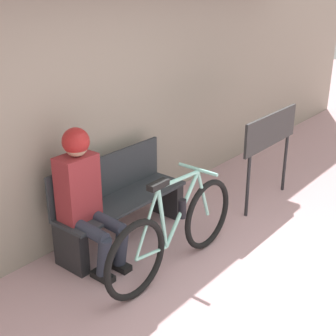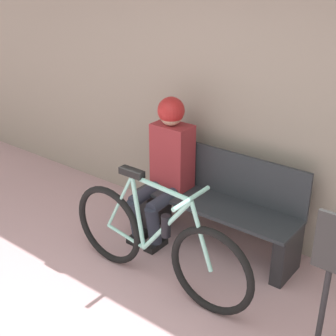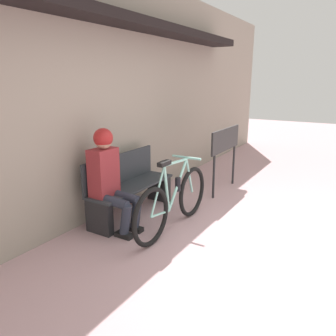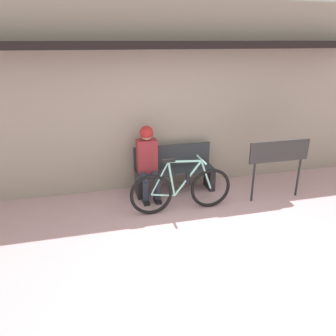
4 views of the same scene
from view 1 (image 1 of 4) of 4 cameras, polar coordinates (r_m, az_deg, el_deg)
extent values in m
cube|color=#9E9384|center=(4.40, -9.80, 11.78)|extent=(12.00, 0.12, 3.20)
cube|color=#2D3338|center=(4.46, -5.48, -3.98)|extent=(1.41, 0.42, 0.03)
cube|color=#2D3338|center=(4.50, -7.35, -0.81)|extent=(1.41, 0.03, 0.40)
cube|color=#232326|center=(4.18, -11.74, -9.63)|extent=(0.10, 0.36, 0.40)
cube|color=#232326|center=(4.99, -0.11, -3.64)|extent=(0.10, 0.36, 0.40)
torus|color=black|center=(3.71, -3.94, -11.12)|extent=(0.67, 0.05, 0.67)
torus|color=black|center=(4.37, 4.86, -5.65)|extent=(0.67, 0.05, 0.67)
cylinder|color=#93DBCC|center=(3.83, 1.35, -1.38)|extent=(0.53, 0.03, 0.07)
cylinder|color=#93DBCC|center=(3.99, 1.75, -4.99)|extent=(0.46, 0.03, 0.57)
cylinder|color=#93DBCC|center=(3.80, -0.70, -6.17)|extent=(0.13, 0.03, 0.59)
cylinder|color=#93DBCC|center=(3.84, -2.01, -10.33)|extent=(0.38, 0.03, 0.09)
cylinder|color=#93DBCC|center=(3.66, -2.57, -6.81)|extent=(0.29, 0.02, 0.53)
cylinder|color=#93DBCC|center=(4.20, 4.28, -3.15)|extent=(0.20, 0.03, 0.50)
cube|color=black|center=(3.63, -1.21, -2.06)|extent=(0.20, 0.07, 0.05)
cylinder|color=#93DBCC|center=(4.03, 3.66, -0.17)|extent=(0.03, 0.40, 0.03)
cylinder|color=black|center=(3.99, 1.75, -4.99)|extent=(0.07, 0.07, 0.17)
cylinder|color=#2D3342|center=(3.97, -9.55, -7.58)|extent=(0.11, 0.39, 0.13)
cylinder|color=#2D3342|center=(3.97, -7.81, -10.68)|extent=(0.11, 0.17, 0.37)
cube|color=black|center=(4.10, -7.96, -12.93)|extent=(0.10, 0.22, 0.06)
cylinder|color=#2D3342|center=(4.09, -7.46, -6.54)|extent=(0.11, 0.39, 0.13)
cylinder|color=#2D3342|center=(4.08, -5.75, -9.55)|extent=(0.11, 0.17, 0.37)
cube|color=black|center=(4.21, -5.94, -11.77)|extent=(0.10, 0.22, 0.06)
cube|color=maroon|center=(4.06, -10.93, -2.32)|extent=(0.34, 0.22, 0.58)
sphere|color=tan|center=(3.90, -11.15, 2.79)|extent=(0.20, 0.20, 0.20)
sphere|color=#B22323|center=(3.89, -11.18, 3.21)|extent=(0.23, 0.23, 0.23)
cylinder|color=#232326|center=(4.97, 9.69, -2.26)|extent=(0.04, 0.04, 0.68)
cylinder|color=#232326|center=(5.68, 14.05, 0.55)|extent=(0.04, 0.04, 0.68)
cube|color=#2D2D2D|center=(5.15, 12.47, 4.58)|extent=(1.07, 0.03, 0.36)
camera|label=2|loc=(4.60, 42.41, 15.79)|focal=50.00mm
camera|label=3|loc=(0.81, -87.63, -49.65)|focal=35.00mm
camera|label=4|loc=(2.71, 99.87, 0.74)|focal=35.00mm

